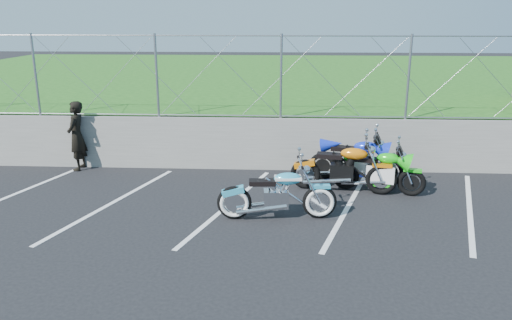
# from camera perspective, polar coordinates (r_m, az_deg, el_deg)

# --- Properties ---
(ground) EXTENTS (90.00, 90.00, 0.00)m
(ground) POSITION_cam_1_polar(r_m,az_deg,el_deg) (9.31, -3.64, -7.28)
(ground) COLOR black
(ground) RESTS_ON ground
(retaining_wall) EXTENTS (30.00, 0.22, 1.30)m
(retaining_wall) POSITION_cam_1_polar(r_m,az_deg,el_deg) (12.40, -1.85, 1.93)
(retaining_wall) COLOR slate
(retaining_wall) RESTS_ON ground
(grass_field) EXTENTS (30.00, 20.00, 1.30)m
(grass_field) POSITION_cam_1_polar(r_m,az_deg,el_deg) (22.21, 0.34, 8.29)
(grass_field) COLOR #1E5316
(grass_field) RESTS_ON ground
(chain_link_fence) EXTENTS (28.00, 0.03, 2.00)m
(chain_link_fence) POSITION_cam_1_polar(r_m,az_deg,el_deg) (12.11, -1.92, 9.53)
(chain_link_fence) COLOR gray
(chain_link_fence) RESTS_ON retaining_wall
(parking_lines) EXTENTS (18.29, 4.31, 0.01)m
(parking_lines) POSITION_cam_1_polar(r_m,az_deg,el_deg) (10.18, 3.76, -5.16)
(parking_lines) COLOR silver
(parking_lines) RESTS_ON ground
(cruiser_turquoise) EXTENTS (2.26, 0.71, 1.12)m
(cruiser_turquoise) POSITION_cam_1_polar(r_m,az_deg,el_deg) (9.37, 2.59, -4.14)
(cruiser_turquoise) COLOR black
(cruiser_turquoise) RESTS_ON ground
(naked_orange) EXTENTS (2.28, 0.77, 1.15)m
(naked_orange) POSITION_cam_1_polar(r_m,az_deg,el_deg) (10.94, 10.08, -1.14)
(naked_orange) COLOR black
(naked_orange) RESTS_ON ground
(sportbike_green) EXTENTS (1.95, 0.75, 1.03)m
(sportbike_green) POSITION_cam_1_polar(r_m,az_deg,el_deg) (11.06, 13.95, -1.44)
(sportbike_green) COLOR black
(sportbike_green) RESTS_ON ground
(sportbike_blue) EXTENTS (2.14, 0.80, 1.12)m
(sportbike_blue) POSITION_cam_1_polar(r_m,az_deg,el_deg) (11.59, 11.50, -0.26)
(sportbike_blue) COLOR black
(sportbike_blue) RESTS_ON ground
(person_standing) EXTENTS (0.42, 0.63, 1.71)m
(person_standing) POSITION_cam_1_polar(r_m,az_deg,el_deg) (13.03, -19.81, 2.61)
(person_standing) COLOR black
(person_standing) RESTS_ON ground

